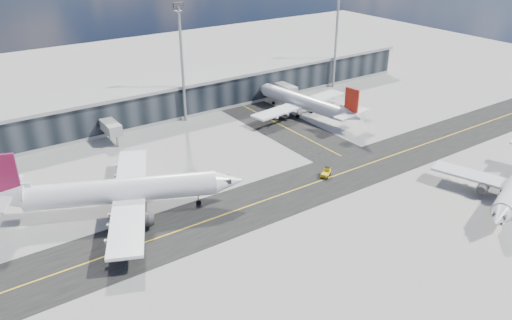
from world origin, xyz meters
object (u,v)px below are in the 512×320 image
(airliner_af, at_px, (119,191))
(airliner_redtail, at_px, (304,102))
(service_van, at_px, (267,115))
(baggage_tug, at_px, (326,172))

(airliner_af, xyz_separation_m, airliner_redtail, (56.55, 19.06, -0.65))
(airliner_af, distance_m, airliner_redtail, 59.68)
(airliner_redtail, height_order, service_van, airliner_redtail)
(airliner_redtail, relative_size, service_van, 7.67)
(airliner_redtail, bearing_deg, baggage_tug, -129.89)
(airliner_redtail, bearing_deg, service_van, 145.46)
(service_van, bearing_deg, baggage_tug, -130.86)
(airliner_af, bearing_deg, baggage_tug, 99.30)
(airliner_af, height_order, airliner_redtail, airliner_af)
(baggage_tug, relative_size, service_van, 0.63)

